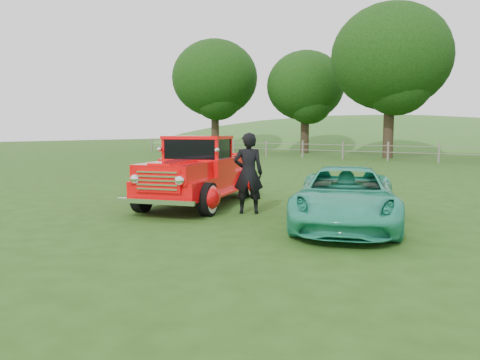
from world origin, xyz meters
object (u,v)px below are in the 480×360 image
Objects in this scene: tree_near_west at (391,57)px; man at (248,173)px; tree_mid_west at (305,86)px; teal_sedan at (346,197)px; tree_far_west at (215,79)px; red_pickup at (199,174)px.

tree_near_west reaches higher than man.
tree_mid_west is 1.98× the size of teal_sedan.
tree_near_west reaches higher than tree_far_west.
tree_far_west is 33.86m from teal_sedan.
man is (4.37, -23.32, -5.86)m from tree_near_west.
tree_far_west is 1.88× the size of red_pickup.
tree_mid_west is 1.60× the size of red_pickup.
tree_far_west reaches higher than red_pickup.
tree_far_west is 0.95× the size of tree_near_west.
tree_far_west is 5.30× the size of man.
tree_near_west is at bearing -114.67° from man.
man is at bearing -64.82° from tree_mid_west.
red_pickup is 4.24m from teal_sedan.
red_pickup is at bearing -52.23° from tree_far_west.
red_pickup is at bearing -67.86° from tree_mid_west.
tree_near_west is 24.44m from man.
tree_near_west is at bearing 84.25° from teal_sedan.
man is (20.37, -24.32, -5.55)m from tree_far_west.
teal_sedan is at bearing 143.73° from man.
red_pickup is at bearing 152.53° from teal_sedan.
tree_near_west is 5.57× the size of man.
tree_far_west is at bearing 109.61° from red_pickup.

